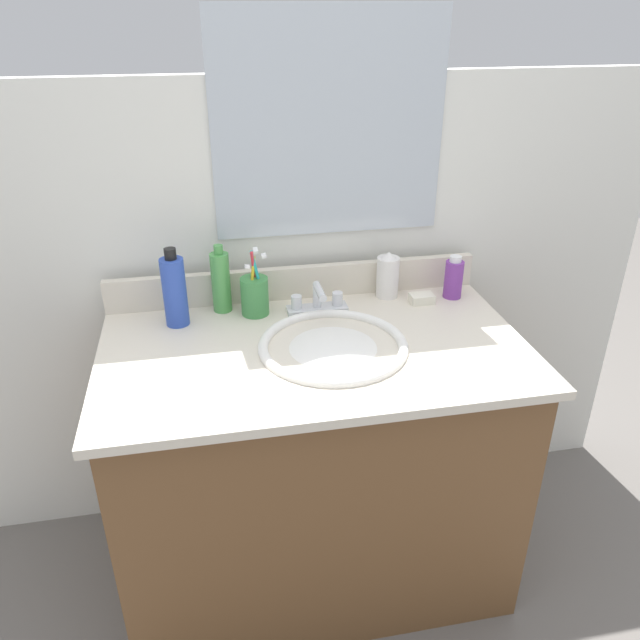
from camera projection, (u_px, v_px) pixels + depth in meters
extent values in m
plane|color=#66605B|center=(316.00, 562.00, 1.80)|extent=(6.00, 6.00, 0.00)
cube|color=brown|center=(315.00, 468.00, 1.64)|extent=(0.97, 0.54, 0.70)
cube|color=beige|center=(315.00, 351.00, 1.47)|extent=(1.01, 0.59, 0.02)
cube|color=beige|center=(296.00, 282.00, 1.69)|extent=(1.01, 0.02, 0.09)
cube|color=silver|center=(293.00, 311.00, 1.80)|extent=(2.11, 0.04, 1.30)
cube|color=#B2BCC6|center=(329.00, 126.00, 1.56)|extent=(0.60, 0.01, 0.56)
torus|color=white|center=(333.00, 346.00, 1.46)|extent=(0.36, 0.36, 0.02)
ellipsoid|color=white|center=(333.00, 362.00, 1.48)|extent=(0.31, 0.31, 0.11)
cylinder|color=#B2B5BA|center=(333.00, 374.00, 1.50)|extent=(0.04, 0.04, 0.01)
cube|color=silver|center=(317.00, 309.00, 1.64)|extent=(0.16, 0.05, 0.01)
cylinder|color=silver|center=(317.00, 296.00, 1.62)|extent=(0.02, 0.02, 0.06)
cylinder|color=silver|center=(320.00, 291.00, 1.58)|extent=(0.02, 0.09, 0.02)
cylinder|color=silver|center=(296.00, 302.00, 1.62)|extent=(0.03, 0.03, 0.04)
cylinder|color=silver|center=(337.00, 299.00, 1.64)|extent=(0.03, 0.03, 0.04)
cylinder|color=#7A3899|center=(453.00, 279.00, 1.69)|extent=(0.05, 0.05, 0.10)
cylinder|color=white|center=(456.00, 259.00, 1.67)|extent=(0.03, 0.03, 0.02)
cylinder|color=white|center=(388.00, 277.00, 1.70)|extent=(0.06, 0.06, 0.11)
cone|color=white|center=(389.00, 255.00, 1.67)|extent=(0.04, 0.04, 0.02)
cylinder|color=#2D4CB2|center=(175.00, 292.00, 1.53)|extent=(0.06, 0.06, 0.18)
cylinder|color=black|center=(170.00, 254.00, 1.49)|extent=(0.03, 0.03, 0.03)
cylinder|color=#4C9E4C|center=(221.00, 283.00, 1.61)|extent=(0.05, 0.05, 0.16)
cylinder|color=#4C9E4C|center=(218.00, 250.00, 1.57)|extent=(0.02, 0.02, 0.02)
cylinder|color=#3F8C47|center=(255.00, 296.00, 1.60)|extent=(0.07, 0.07, 0.10)
cylinder|color=yellow|center=(252.00, 286.00, 1.58)|extent=(0.03, 0.04, 0.15)
cube|color=white|center=(247.00, 266.00, 1.53)|extent=(0.01, 0.02, 0.01)
cylinder|color=#D8333F|center=(255.00, 278.00, 1.59)|extent=(0.02, 0.05, 0.17)
cube|color=white|center=(256.00, 251.00, 1.58)|extent=(0.01, 0.02, 0.01)
cylinder|color=#26B2B2|center=(259.00, 281.00, 1.58)|extent=(0.04, 0.02, 0.17)
cube|color=white|center=(264.00, 256.00, 1.55)|extent=(0.01, 0.02, 0.01)
cube|color=white|center=(422.00, 298.00, 1.68)|extent=(0.06, 0.04, 0.02)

